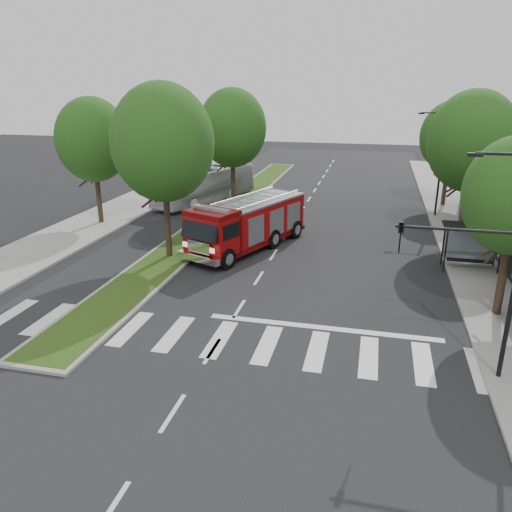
{
  "coord_description": "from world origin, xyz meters",
  "views": [
    {
      "loc": [
        5.72,
        -20.4,
        9.96
      ],
      "look_at": [
        0.22,
        2.47,
        1.8
      ],
      "focal_mm": 35.0,
      "sensor_mm": 36.0,
      "label": 1
    }
  ],
  "objects": [
    {
      "name": "city_bus",
      "position": [
        -8.77,
        20.8,
        1.57
      ],
      "size": [
        6.49,
        11.5,
        3.15
      ],
      "primitive_type": "imported",
      "rotation": [
        0.0,
        0.0,
        -0.36
      ],
      "color": "#B6B6BA",
      "rests_on": "ground"
    },
    {
      "name": "median",
      "position": [
        -6.0,
        18.0,
        0.08
      ],
      "size": [
        3.0,
        50.0,
        0.15
      ],
      "color": "gray",
      "rests_on": "ground"
    },
    {
      "name": "fire_engine",
      "position": [
        -1.88,
        8.88,
        1.6
      ],
      "size": [
        6.27,
        10.01,
        3.34
      ],
      "rotation": [
        0.0,
        0.0,
        -0.39
      ],
      "color": "#560404",
      "rests_on": "ground"
    },
    {
      "name": "tree_right_far",
      "position": [
        11.5,
        24.0,
        5.84
      ],
      "size": [
        5.0,
        5.0,
        8.73
      ],
      "color": "black",
      "rests_on": "ground"
    },
    {
      "name": "tree_left_mid",
      "position": [
        -14.0,
        12.0,
        6.16
      ],
      "size": [
        5.2,
        5.2,
        9.16
      ],
      "color": "black",
      "rests_on": "ground"
    },
    {
      "name": "sidewalk_left",
      "position": [
        -14.5,
        10.0,
        0.07
      ],
      "size": [
        5.0,
        80.0,
        0.15
      ],
      "primitive_type": "cube",
      "color": "gray",
      "rests_on": "ground"
    },
    {
      "name": "tree_median_far",
      "position": [
        -6.0,
        20.0,
        6.49
      ],
      "size": [
        5.6,
        5.6,
        9.72
      ],
      "color": "black",
      "rests_on": "ground"
    },
    {
      "name": "sidewalk_right",
      "position": [
        12.5,
        10.0,
        0.07
      ],
      "size": [
        5.0,
        80.0,
        0.15
      ],
      "primitive_type": "cube",
      "color": "gray",
      "rests_on": "ground"
    },
    {
      "name": "streetlight_right_near",
      "position": [
        9.61,
        -3.5,
        4.67
      ],
      "size": [
        4.08,
        0.22,
        8.0
      ],
      "color": "black",
      "rests_on": "ground"
    },
    {
      "name": "tree_median_near",
      "position": [
        -6.0,
        6.0,
        6.81
      ],
      "size": [
        5.8,
        5.8,
        10.16
      ],
      "color": "black",
      "rests_on": "ground"
    },
    {
      "name": "bus_shelter",
      "position": [
        11.2,
        8.15,
        2.04
      ],
      "size": [
        3.2,
        1.6,
        2.61
      ],
      "color": "black",
      "rests_on": "ground"
    },
    {
      "name": "streetlight_right_far",
      "position": [
        10.35,
        20.0,
        4.48
      ],
      "size": [
        2.11,
        0.2,
        8.0
      ],
      "color": "black",
      "rests_on": "ground"
    },
    {
      "name": "tree_right_mid",
      "position": [
        11.5,
        14.0,
        6.49
      ],
      "size": [
        5.6,
        5.6,
        9.72
      ],
      "color": "black",
      "rests_on": "ground"
    },
    {
      "name": "ground",
      "position": [
        0.0,
        0.0,
        0.0
      ],
      "size": [
        140.0,
        140.0,
        0.0
      ],
      "primitive_type": "plane",
      "color": "black",
      "rests_on": "ground"
    }
  ]
}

